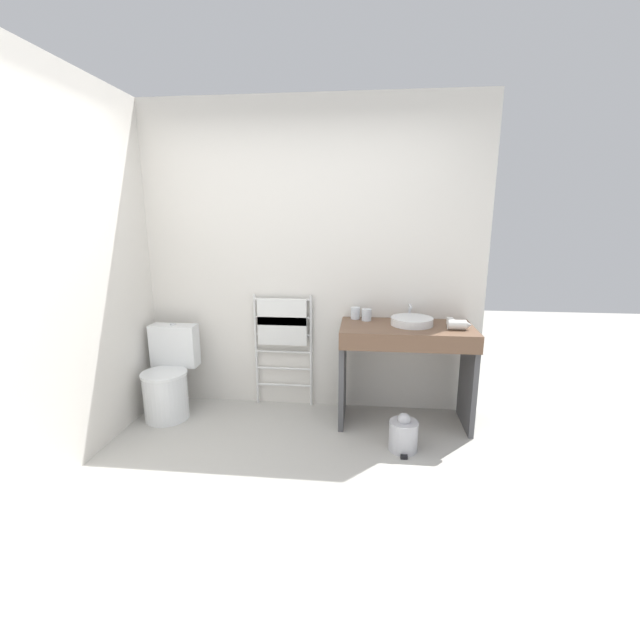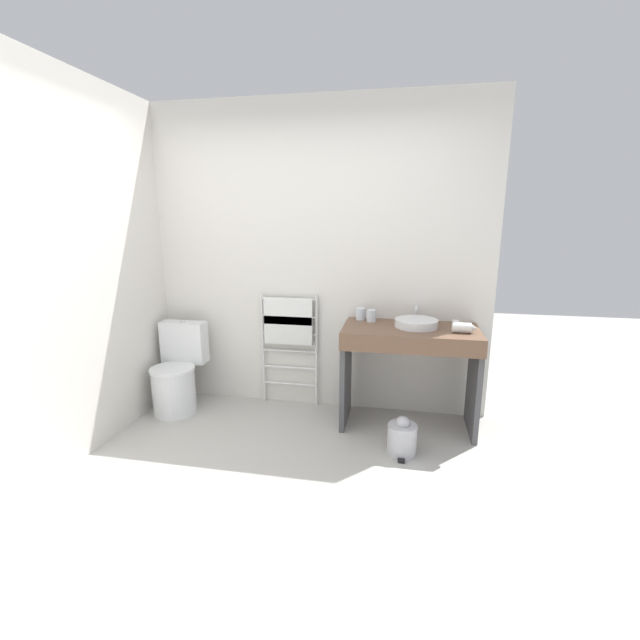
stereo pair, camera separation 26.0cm
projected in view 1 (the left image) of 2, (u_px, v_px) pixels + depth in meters
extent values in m
plane|color=#B2AFA8|center=(268.00, 521.00, 2.42)|extent=(12.00, 12.00, 0.00)
cube|color=silver|center=(306.00, 260.00, 3.71)|extent=(3.04, 0.12, 2.63)
cube|color=silver|center=(86.00, 269.00, 3.03)|extent=(0.12, 2.36, 2.63)
cylinder|color=white|center=(166.00, 397.00, 3.62)|extent=(0.36, 0.36, 0.39)
cylinder|color=white|center=(164.00, 374.00, 3.57)|extent=(0.38, 0.38, 0.02)
cube|color=white|center=(175.00, 345.00, 3.76)|extent=(0.40, 0.15, 0.37)
cylinder|color=silver|center=(173.00, 324.00, 3.72)|extent=(0.05, 0.05, 0.01)
cylinder|color=silver|center=(256.00, 350.00, 3.86)|extent=(0.02, 0.02, 1.02)
cylinder|color=silver|center=(311.00, 352.00, 3.81)|extent=(0.02, 0.02, 1.02)
cylinder|color=silver|center=(284.00, 385.00, 3.91)|extent=(0.50, 0.02, 0.02)
cylinder|color=silver|center=(284.00, 369.00, 3.87)|extent=(0.50, 0.02, 0.02)
cylinder|color=silver|center=(283.00, 352.00, 3.83)|extent=(0.50, 0.02, 0.02)
cylinder|color=silver|center=(283.00, 335.00, 3.80)|extent=(0.50, 0.02, 0.02)
cylinder|color=silver|center=(283.00, 317.00, 3.76)|extent=(0.50, 0.02, 0.02)
cylinder|color=silver|center=(282.00, 299.00, 3.72)|extent=(0.50, 0.02, 0.02)
cube|color=white|center=(282.00, 312.00, 3.72)|extent=(0.44, 0.04, 0.23)
cube|color=silver|center=(282.00, 331.00, 3.76)|extent=(0.44, 0.04, 0.25)
cube|color=brown|center=(407.00, 328.00, 3.41)|extent=(1.06, 0.56, 0.03)
cube|color=brown|center=(410.00, 346.00, 3.17)|extent=(1.06, 0.02, 0.10)
cube|color=#4C4C4F|center=(343.00, 375.00, 3.56)|extent=(0.04, 0.47, 0.80)
cube|color=#4C4C4F|center=(468.00, 379.00, 3.45)|extent=(0.04, 0.47, 0.80)
cylinder|color=white|center=(412.00, 321.00, 3.43)|extent=(0.34, 0.34, 0.06)
cylinder|color=silver|center=(412.00, 318.00, 3.42)|extent=(0.28, 0.28, 0.01)
cylinder|color=silver|center=(410.00, 312.00, 3.61)|extent=(0.02, 0.02, 0.13)
cylinder|color=silver|center=(411.00, 306.00, 3.56)|extent=(0.02, 0.09, 0.02)
cylinder|color=silver|center=(355.00, 313.00, 3.63)|extent=(0.08, 0.08, 0.10)
cylinder|color=silver|center=(367.00, 315.00, 3.58)|extent=(0.08, 0.08, 0.10)
cylinder|color=white|center=(457.00, 325.00, 3.28)|extent=(0.13, 0.08, 0.08)
cone|color=silver|center=(469.00, 325.00, 3.27)|extent=(0.05, 0.07, 0.07)
cube|color=white|center=(451.00, 322.00, 3.37)|extent=(0.05, 0.10, 0.05)
cylinder|color=#B7B7BC|center=(403.00, 436.00, 3.14)|extent=(0.21, 0.21, 0.23)
sphere|color=#B7B7BC|center=(404.00, 419.00, 3.11)|extent=(0.10, 0.10, 0.10)
cube|color=black|center=(404.00, 457.00, 3.04)|extent=(0.05, 0.04, 0.02)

